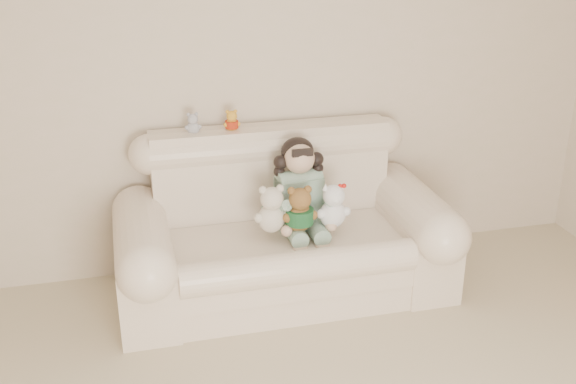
# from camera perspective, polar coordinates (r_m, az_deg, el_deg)

# --- Properties ---
(wall_back) EXTENTS (4.50, 0.00, 4.50)m
(wall_back) POSITION_cam_1_polar(r_m,az_deg,el_deg) (4.59, -0.51, 9.31)
(wall_back) COLOR beige
(wall_back) RESTS_ON ground
(sofa) EXTENTS (2.10, 0.95, 1.03)m
(sofa) POSITION_cam_1_polar(r_m,az_deg,el_deg) (4.36, -0.32, -2.37)
(sofa) COLOR #FFEACD
(sofa) RESTS_ON floor
(seated_child) EXTENTS (0.42, 0.49, 0.61)m
(seated_child) POSITION_cam_1_polar(r_m,az_deg,el_deg) (4.37, 0.91, 0.69)
(seated_child) COLOR #276742
(seated_child) RESTS_ON sofa
(brown_teddy) EXTENTS (0.27, 0.24, 0.34)m
(brown_teddy) POSITION_cam_1_polar(r_m,az_deg,el_deg) (4.19, 0.96, -1.06)
(brown_teddy) COLOR brown
(brown_teddy) RESTS_ON sofa
(white_cat) EXTENTS (0.24, 0.19, 0.34)m
(white_cat) POSITION_cam_1_polar(r_m,az_deg,el_deg) (4.26, 3.74, -0.75)
(white_cat) COLOR white
(white_cat) RESTS_ON sofa
(cream_teddy) EXTENTS (0.27, 0.23, 0.35)m
(cream_teddy) POSITION_cam_1_polar(r_m,az_deg,el_deg) (4.18, -1.37, -1.04)
(cream_teddy) COLOR silver
(cream_teddy) RESTS_ON sofa
(yellow_mini_bear) EXTENTS (0.12, 0.09, 0.17)m
(yellow_mini_bear) POSITION_cam_1_polar(r_m,az_deg,el_deg) (4.44, -4.67, 6.03)
(yellow_mini_bear) COLOR yellow
(yellow_mini_bear) RESTS_ON sofa
(grey_mini_plush) EXTENTS (0.13, 0.12, 0.17)m
(grey_mini_plush) POSITION_cam_1_polar(r_m,az_deg,el_deg) (4.41, -7.85, 5.77)
(grey_mini_plush) COLOR silver
(grey_mini_plush) RESTS_ON sofa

